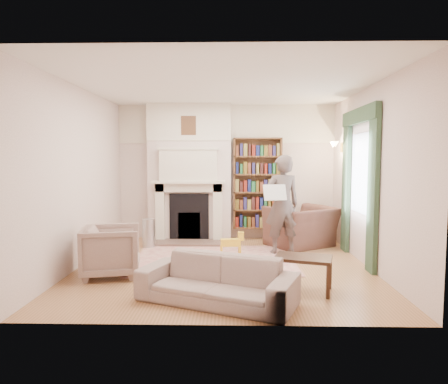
{
  "coord_description": "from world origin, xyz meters",
  "views": [
    {
      "loc": [
        0.15,
        -6.17,
        1.69
      ],
      "look_at": [
        0.0,
        0.25,
        1.15
      ],
      "focal_mm": 32.0,
      "sensor_mm": 36.0,
      "label": 1
    }
  ],
  "objects_px": {
    "armchair_left": "(111,251)",
    "coffee_table": "(303,274)",
    "paraffin_heater": "(149,233)",
    "armchair_reading": "(301,227)",
    "man_reading": "(282,205)",
    "rocking_horse": "(231,246)",
    "bookcase": "(257,183)",
    "sofa": "(217,280)"
  },
  "relations": [
    {
      "from": "armchair_left",
      "to": "coffee_table",
      "type": "xyz_separation_m",
      "value": [
        2.65,
        -0.61,
        -0.14
      ]
    },
    {
      "from": "armchair_left",
      "to": "paraffin_heater",
      "type": "height_order",
      "value": "armchair_left"
    },
    {
      "from": "armchair_reading",
      "to": "man_reading",
      "type": "distance_m",
      "value": 0.9
    },
    {
      "from": "paraffin_heater",
      "to": "rocking_horse",
      "type": "distance_m",
      "value": 1.78
    },
    {
      "from": "bookcase",
      "to": "man_reading",
      "type": "xyz_separation_m",
      "value": [
        0.36,
        -1.25,
        -0.3
      ]
    },
    {
      "from": "sofa",
      "to": "coffee_table",
      "type": "distance_m",
      "value": 1.17
    },
    {
      "from": "man_reading",
      "to": "paraffin_heater",
      "type": "xyz_separation_m",
      "value": [
        -2.47,
        0.43,
        -0.6
      ]
    },
    {
      "from": "man_reading",
      "to": "rocking_horse",
      "type": "height_order",
      "value": "man_reading"
    },
    {
      "from": "armchair_reading",
      "to": "armchair_left",
      "type": "height_order",
      "value": "armchair_reading"
    },
    {
      "from": "bookcase",
      "to": "coffee_table",
      "type": "height_order",
      "value": "bookcase"
    },
    {
      "from": "rocking_horse",
      "to": "coffee_table",
      "type": "bearing_deg",
      "value": -67.57
    },
    {
      "from": "sofa",
      "to": "man_reading",
      "type": "distance_m",
      "value": 2.76
    },
    {
      "from": "armchair_reading",
      "to": "rocking_horse",
      "type": "height_order",
      "value": "armchair_reading"
    },
    {
      "from": "armchair_left",
      "to": "paraffin_heater",
      "type": "bearing_deg",
      "value": -16.88
    },
    {
      "from": "bookcase",
      "to": "armchair_left",
      "type": "distance_m",
      "value": 3.59
    },
    {
      "from": "man_reading",
      "to": "rocking_horse",
      "type": "relative_size",
      "value": 3.39
    },
    {
      "from": "armchair_reading",
      "to": "man_reading",
      "type": "height_order",
      "value": "man_reading"
    },
    {
      "from": "sofa",
      "to": "paraffin_heater",
      "type": "xyz_separation_m",
      "value": [
        -1.42,
        2.9,
        0.01
      ]
    },
    {
      "from": "bookcase",
      "to": "rocking_horse",
      "type": "distance_m",
      "value": 2.0
    },
    {
      "from": "bookcase",
      "to": "man_reading",
      "type": "distance_m",
      "value": 1.34
    },
    {
      "from": "bookcase",
      "to": "armchair_left",
      "type": "xyz_separation_m",
      "value": [
        -2.26,
        -2.68,
        -0.81
      ]
    },
    {
      "from": "coffee_table",
      "to": "man_reading",
      "type": "bearing_deg",
      "value": 107.65
    },
    {
      "from": "armchair_reading",
      "to": "coffee_table",
      "type": "relative_size",
      "value": 1.68
    },
    {
      "from": "bookcase",
      "to": "armchair_left",
      "type": "height_order",
      "value": "bookcase"
    },
    {
      "from": "armchair_left",
      "to": "paraffin_heater",
      "type": "distance_m",
      "value": 1.86
    },
    {
      "from": "armchair_reading",
      "to": "sofa",
      "type": "xyz_separation_m",
      "value": [
        -1.51,
        -3.07,
        -0.11
      ]
    },
    {
      "from": "armchair_left",
      "to": "paraffin_heater",
      "type": "relative_size",
      "value": 1.45
    },
    {
      "from": "man_reading",
      "to": "coffee_table",
      "type": "relative_size",
      "value": 2.5
    },
    {
      "from": "bookcase",
      "to": "armchair_reading",
      "type": "relative_size",
      "value": 1.58
    },
    {
      "from": "bookcase",
      "to": "paraffin_heater",
      "type": "xyz_separation_m",
      "value": [
        -2.11,
        -0.83,
        -0.9
      ]
    },
    {
      "from": "armchair_reading",
      "to": "paraffin_heater",
      "type": "xyz_separation_m",
      "value": [
        -2.92,
        -0.17,
        -0.11
      ]
    },
    {
      "from": "bookcase",
      "to": "sofa",
      "type": "bearing_deg",
      "value": -100.55
    },
    {
      "from": "armchair_left",
      "to": "sofa",
      "type": "height_order",
      "value": "armchair_left"
    },
    {
      "from": "man_reading",
      "to": "paraffin_heater",
      "type": "relative_size",
      "value": 3.19
    },
    {
      "from": "armchair_reading",
      "to": "rocking_horse",
      "type": "relative_size",
      "value": 2.27
    },
    {
      "from": "sofa",
      "to": "paraffin_heater",
      "type": "distance_m",
      "value": 3.22
    },
    {
      "from": "armchair_left",
      "to": "rocking_horse",
      "type": "relative_size",
      "value": 1.55
    },
    {
      "from": "armchair_reading",
      "to": "armchair_left",
      "type": "distance_m",
      "value": 3.68
    },
    {
      "from": "bookcase",
      "to": "coffee_table",
      "type": "distance_m",
      "value": 3.45
    },
    {
      "from": "man_reading",
      "to": "coffee_table",
      "type": "distance_m",
      "value": 2.14
    },
    {
      "from": "sofa",
      "to": "rocking_horse",
      "type": "height_order",
      "value": "sofa"
    },
    {
      "from": "bookcase",
      "to": "coffee_table",
      "type": "xyz_separation_m",
      "value": [
        0.39,
        -3.29,
        -0.95
      ]
    }
  ]
}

